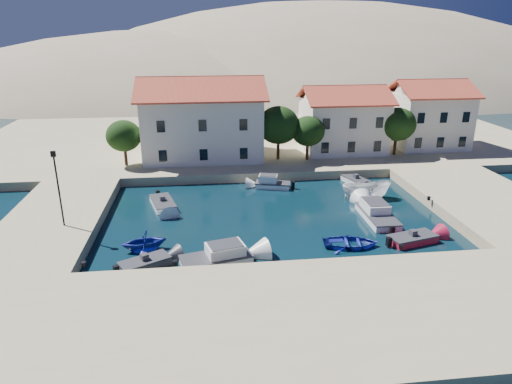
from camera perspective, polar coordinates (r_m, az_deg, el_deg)
The scene contains 22 objects.
ground at distance 32.50m, azimuth 4.83°, elevation -10.02°, with size 400.00×400.00×0.00m, color black.
quay_south at distance 27.31m, azimuth 7.41°, elevation -15.31°, with size 52.00×12.00×1.00m, color tan.
quay_east at distance 48.54m, azimuth 26.80°, elevation -1.17°, with size 11.00×20.00×1.00m, color tan.
quay_west at distance 42.73m, azimuth -24.00°, elevation -3.44°, with size 8.00×20.00×1.00m, color tan.
quay_north at distance 67.87m, azimuth 0.19°, elevation 6.54°, with size 80.00×36.00×1.00m, color tan.
hills at distance 158.52m, azimuth 3.16°, elevation 5.40°, with size 254.00×176.00×99.00m.
building_left at distance 56.49m, azimuth -6.75°, elevation 9.32°, with size 14.70×9.45×9.70m.
building_mid at distance 60.34m, azimuth 10.84°, elevation 9.09°, with size 10.50×8.40×8.30m.
building_right at distance 65.77m, azimuth 20.76°, elevation 9.26°, with size 9.45×8.40×8.80m.
trees at distance 55.21m, azimuth 4.40°, elevation 7.99°, with size 37.30×5.30×6.45m.
lamppost at distance 39.08m, azimuth -23.57°, elevation 1.20°, with size 0.35×0.25×6.22m.
bollards at distance 35.91m, azimuth 8.07°, elevation -5.04°, with size 29.36×9.56×0.30m.
motorboat_grey_sw at distance 33.87m, azimuth -13.71°, elevation -8.68°, with size 3.86×3.11×1.25m.
cabin_cruiser_south at distance 33.47m, azimuth -5.01°, elevation -8.16°, with size 5.50×3.39×1.60m.
rowboat_south at distance 36.77m, azimuth 11.72°, elevation -6.65°, with size 3.06×4.28×0.89m, color navy.
motorboat_red_se at distance 38.58m, azimuth 18.96°, elevation -5.57°, with size 4.18×2.65×1.25m.
cabin_cruiser_east at distance 42.08m, azimuth 14.94°, elevation -2.72°, with size 2.36×5.77×1.60m.
boat_east at distance 47.18m, azimuth 13.55°, elevation -0.73°, with size 1.85×4.91×1.90m, color white.
motorboat_white_ne at distance 51.26m, azimuth 12.35°, elevation 1.38°, with size 2.65×3.83×1.25m.
rowboat_west at distance 36.46m, azimuth -13.75°, elevation -7.05°, with size 2.91×3.37×1.78m, color navy.
motorboat_white_west at distance 44.52m, azimuth -11.57°, elevation -1.42°, with size 2.91×4.57×1.25m.
cabin_cruiser_north at distance 48.64m, azimuth 2.11°, elevation 1.05°, with size 3.98×2.47×1.60m.
Camera 1 is at (-5.97, -27.56, 16.17)m, focal length 32.00 mm.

